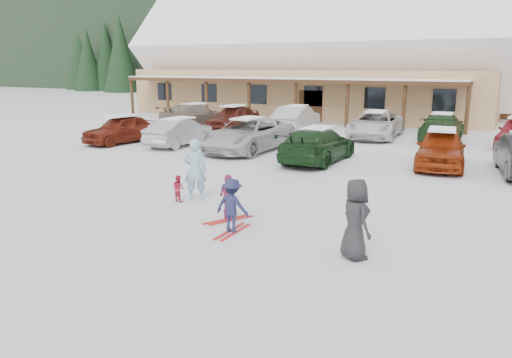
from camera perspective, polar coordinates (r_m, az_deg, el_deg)
The scene contains 21 objects.
ground at distance 12.91m, azimuth -3.27°, elevation -5.07°, with size 160.00×160.00×0.00m, color white.
day_lodge at distance 41.40m, azimuth 6.33°, elevation 12.80°, with size 29.12×12.50×10.38m.
conifer_0 at distance 51.88m, azimuth -11.02°, elevation 14.59°, with size 4.40×4.40×10.20m.
conifer_2 at distance 63.93m, azimuth -6.98°, elevation 15.39°, with size 5.28×5.28×12.24m.
adult_skier at distance 14.96m, azimuth -6.98°, elevation 1.06°, with size 0.68×0.45×1.86m, color #88B2C7.
toddler_red at distance 15.01m, azimuth -8.87°, elevation -1.05°, with size 0.39×0.30×0.80m, color #BC233D.
child_navy at distance 12.03m, azimuth -2.75°, elevation -3.08°, with size 0.86×0.50×1.34m, color #1C2044.
skis_child_navy at distance 12.23m, azimuth -2.72°, elevation -6.03°, with size 0.20×1.40×0.03m, color red.
child_magenta at distance 12.97m, azimuth -3.18°, elevation -2.15°, with size 0.72×0.30×1.23m, color #AE326A.
skis_child_magenta at distance 13.14m, azimuth -3.15°, elevation -4.68°, with size 0.20×1.40×0.03m, color red.
bystander_dark at distance 10.57m, azimuth 11.29°, elevation -4.53°, with size 0.84×0.55×1.71m, color #242426.
parked_car_0 at distance 26.91m, azimuth -15.13°, elevation 5.50°, with size 1.68×4.19×1.43m, color maroon.
parked_car_1 at distance 25.38m, azimuth -8.78°, elevation 5.33°, with size 1.46×4.20×1.38m, color #9B9B9F.
parked_car_2 at distance 23.49m, azimuth -0.94°, elevation 5.09°, with size 2.59×5.61×1.56m, color #B9B9B9.
parked_car_3 at distance 21.03m, azimuth 7.08°, elevation 3.90°, with size 2.01×4.94×1.43m, color #153415.
parked_car_4 at distance 21.06m, azimuth 20.37°, elevation 3.32°, with size 1.80×4.46×1.52m, color #912D0D.
parked_car_7 at distance 33.10m, azimuth -7.04°, elevation 7.23°, with size 2.11×5.18×1.50m, color gray.
parked_car_8 at distance 31.29m, azimuth -2.62°, elevation 7.00°, with size 1.79×4.46×1.52m, color #572017.
parked_car_9 at distance 30.59m, azimuth 4.63°, elevation 6.89°, with size 1.66×4.76×1.57m, color #B0B1B5.
parked_car_10 at distance 28.59m, azimuth 13.51°, elevation 6.06°, with size 2.45×5.32×1.48m, color silver.
parked_car_11 at distance 28.54m, azimuth 20.46°, elevation 5.57°, with size 2.04×5.02×1.46m, color #1E3D1B.
Camera 1 is at (6.40, -10.47, 3.99)m, focal length 35.00 mm.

